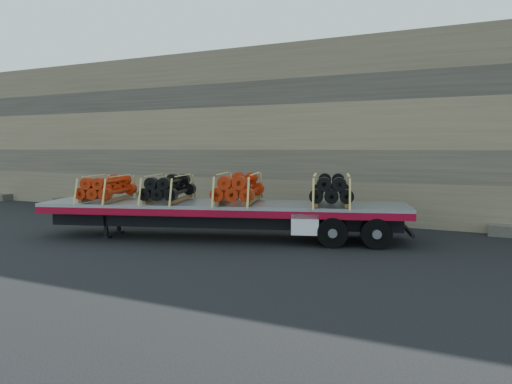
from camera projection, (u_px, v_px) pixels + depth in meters
ground at (251, 242)px, 15.21m from camera, size 120.00×120.00×0.00m
rock_wall at (323, 133)px, 20.68m from camera, size 44.00×3.00×7.00m
trailer at (223, 221)px, 15.79m from camera, size 11.56×5.71×1.15m
bundle_front at (107, 189)px, 16.27m from camera, size 1.76×2.47×0.79m
bundle_midfront at (169, 189)px, 15.96m from camera, size 1.83×2.57×0.82m
bundle_midrear at (239, 189)px, 15.62m from camera, size 1.99×2.78×0.89m
bundle_rear at (331, 190)px, 15.20m from camera, size 1.95×2.73×0.88m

